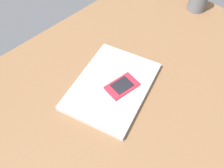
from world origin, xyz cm
name	(u,v)px	position (x,y,z in cm)	size (l,w,h in cm)	color
desk_surface	(125,83)	(0.00, 0.00, 1.50)	(120.00, 80.00, 3.00)	brown
laptop_closed	(112,86)	(-5.34, 0.89, 3.96)	(30.82, 22.40, 1.91)	#B7BABC
cell_phone_on_laptop	(122,86)	(-3.93, -2.18, 5.41)	(10.87, 7.60, 1.05)	red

